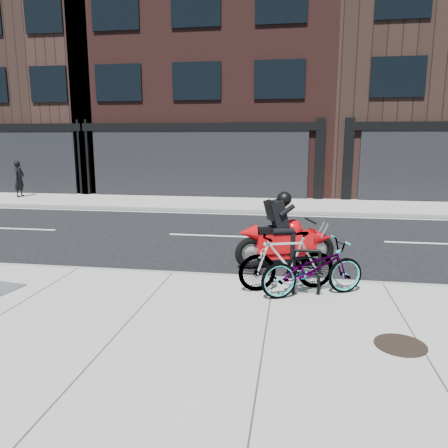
% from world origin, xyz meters
% --- Properties ---
extents(ground, '(120.00, 120.00, 0.00)m').
position_xyz_m(ground, '(0.00, 0.00, 0.00)').
color(ground, black).
rests_on(ground, ground).
extents(sidewalk_near, '(60.00, 6.00, 0.13)m').
position_xyz_m(sidewalk_near, '(0.00, -5.00, 0.07)').
color(sidewalk_near, gray).
rests_on(sidewalk_near, ground).
extents(sidewalk_far, '(60.00, 3.50, 0.13)m').
position_xyz_m(sidewalk_far, '(0.00, 7.75, 0.07)').
color(sidewalk_far, gray).
rests_on(sidewalk_far, ground).
extents(building_midwest, '(10.00, 10.00, 12.00)m').
position_xyz_m(building_midwest, '(-12.00, 14.50, 6.00)').
color(building_midwest, black).
rests_on(building_midwest, ground).
extents(building_center, '(12.00, 10.00, 14.50)m').
position_xyz_m(building_center, '(-2.00, 14.50, 7.25)').
color(building_center, black).
rests_on(building_center, ground).
extents(bike_rack, '(0.48, 0.08, 0.79)m').
position_xyz_m(bike_rack, '(2.58, -2.78, 0.60)').
color(bike_rack, black).
rests_on(bike_rack, sidewalk_near).
extents(bicycle_front, '(1.93, 1.31, 0.96)m').
position_xyz_m(bicycle_front, '(2.68, -2.82, 0.61)').
color(bicycle_front, gray).
rests_on(bicycle_front, sidewalk_near).
extents(bicycle_rear, '(1.79, 1.00, 1.04)m').
position_xyz_m(bicycle_rear, '(2.25, -2.60, 0.65)').
color(bicycle_rear, gray).
rests_on(bicycle_rear, sidewalk_near).
extents(motorcycle, '(2.16, 0.98, 1.66)m').
position_xyz_m(motorcycle, '(2.28, -0.74, 0.67)').
color(motorcycle, black).
rests_on(motorcycle, ground).
extents(pedestrian, '(0.40, 0.60, 1.63)m').
position_xyz_m(pedestrian, '(-9.95, 8.03, 0.95)').
color(pedestrian, black).
rests_on(pedestrian, sidewalk_far).
extents(manhole_cover, '(0.75, 0.75, 0.02)m').
position_xyz_m(manhole_cover, '(3.75, -4.51, 0.14)').
color(manhole_cover, black).
rests_on(manhole_cover, sidewalk_near).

